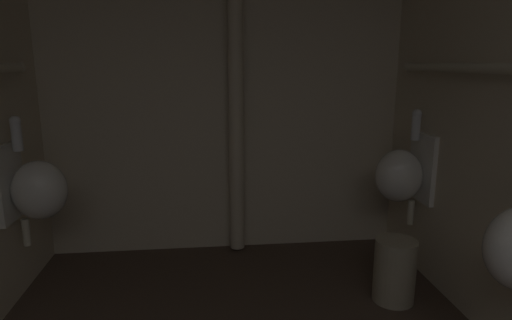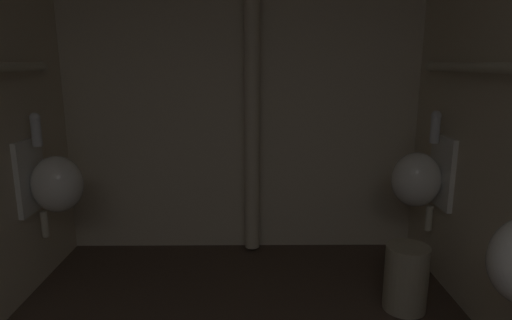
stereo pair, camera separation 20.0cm
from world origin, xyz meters
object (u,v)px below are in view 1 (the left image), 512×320
at_px(urinal_right_far, 402,174).
at_px(waste_bin, 395,270).
at_px(urinal_left_mid, 35,188).
at_px(standpipe_back_wall, 236,81).

relative_size(urinal_right_far, waste_bin, 2.03).
relative_size(urinal_left_mid, urinal_right_far, 1.00).
bearing_deg(standpipe_back_wall, urinal_left_mid, -156.60).
xyz_separation_m(standpipe_back_wall, waste_bin, (0.85, -0.80, -1.05)).
bearing_deg(urinal_right_far, urinal_left_mid, -177.91).
height_order(urinal_left_mid, urinal_right_far, same).
relative_size(urinal_left_mid, waste_bin, 2.03).
height_order(urinal_left_mid, waste_bin, urinal_left_mid).
bearing_deg(waste_bin, urinal_right_far, 64.32).
relative_size(standpipe_back_wall, waste_bin, 6.51).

